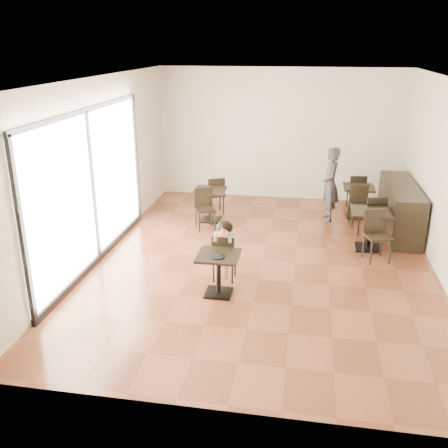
% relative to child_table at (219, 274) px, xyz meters
% --- Properties ---
extents(floor, '(6.00, 8.00, 0.01)m').
position_rel_child_table_xyz_m(floor, '(0.57, 1.39, -0.34)').
color(floor, brown).
rests_on(floor, ground).
extents(ceiling, '(6.00, 8.00, 0.01)m').
position_rel_child_table_xyz_m(ceiling, '(0.57, 1.39, 2.86)').
color(ceiling, white).
rests_on(ceiling, floor).
extents(wall_back, '(6.00, 0.01, 3.20)m').
position_rel_child_table_xyz_m(wall_back, '(0.57, 5.39, 1.26)').
color(wall_back, beige).
rests_on(wall_back, floor).
extents(wall_front, '(6.00, 0.01, 3.20)m').
position_rel_child_table_xyz_m(wall_front, '(0.57, -2.61, 1.26)').
color(wall_front, beige).
rests_on(wall_front, floor).
extents(wall_left, '(0.01, 8.00, 3.20)m').
position_rel_child_table_xyz_m(wall_left, '(-2.43, 1.39, 1.26)').
color(wall_left, beige).
rests_on(wall_left, floor).
extents(storefront_window, '(0.04, 4.50, 2.60)m').
position_rel_child_table_xyz_m(storefront_window, '(-2.40, 0.89, 1.06)').
color(storefront_window, white).
rests_on(storefront_window, floor).
extents(child_table, '(0.64, 0.64, 0.68)m').
position_rel_child_table_xyz_m(child_table, '(0.00, 0.00, 0.00)').
color(child_table, black).
rests_on(child_table, floor).
extents(child_chair, '(0.37, 0.37, 0.82)m').
position_rel_child_table_xyz_m(child_chair, '(0.00, 0.55, 0.07)').
color(child_chair, black).
rests_on(child_chair, floor).
extents(child, '(0.37, 0.51, 1.03)m').
position_rel_child_table_xyz_m(child, '(0.00, 0.55, 0.17)').
color(child, gray).
rests_on(child, child_chair).
extents(plate, '(0.23, 0.23, 0.01)m').
position_rel_child_table_xyz_m(plate, '(0.00, -0.10, 0.35)').
color(plate, black).
rests_on(plate, child_table).
extents(pizza_slice, '(0.24, 0.18, 0.06)m').
position_rel_child_table_xyz_m(pizza_slice, '(0.00, 0.36, 0.55)').
color(pizza_slice, '#EEC885').
rests_on(pizza_slice, child).
extents(adult_patron, '(0.45, 0.63, 1.63)m').
position_rel_child_table_xyz_m(adult_patron, '(1.78, 3.88, 0.47)').
color(adult_patron, '#39393E').
rests_on(adult_patron, floor).
extents(cafe_table_mid, '(0.92, 0.92, 0.77)m').
position_rel_child_table_xyz_m(cafe_table_mid, '(2.50, 2.30, 0.04)').
color(cafe_table_mid, black).
rests_on(cafe_table_mid, floor).
extents(cafe_table_left, '(0.90, 0.90, 0.72)m').
position_rel_child_table_xyz_m(cafe_table_left, '(-0.80, 3.36, 0.02)').
color(cafe_table_left, black).
rests_on(cafe_table_left, floor).
extents(cafe_table_back, '(0.74, 0.74, 0.71)m').
position_rel_child_table_xyz_m(cafe_table_back, '(2.43, 4.18, 0.01)').
color(cafe_table_back, black).
rests_on(cafe_table_back, floor).
extents(chair_mid_a, '(0.52, 0.52, 0.93)m').
position_rel_child_table_xyz_m(chair_mid_a, '(2.59, 2.85, 0.12)').
color(chair_mid_a, black).
rests_on(chair_mid_a, floor).
extents(chair_mid_b, '(0.52, 0.52, 0.93)m').
position_rel_child_table_xyz_m(chair_mid_b, '(2.59, 1.75, 0.12)').
color(chair_mid_b, black).
rests_on(chair_mid_b, floor).
extents(chair_left_a, '(0.52, 0.52, 0.87)m').
position_rel_child_table_xyz_m(chair_left_a, '(-0.80, 3.91, 0.09)').
color(chair_left_a, black).
rests_on(chair_left_a, floor).
extents(chair_left_b, '(0.52, 0.52, 0.87)m').
position_rel_child_table_xyz_m(chair_left_b, '(-0.80, 2.81, 0.09)').
color(chair_left_b, black).
rests_on(chair_left_b, floor).
extents(chair_back_a, '(0.42, 0.42, 0.85)m').
position_rel_child_table_xyz_m(chair_back_a, '(2.43, 4.73, 0.09)').
color(chair_back_a, black).
rests_on(chair_back_a, floor).
extents(chair_back_b, '(0.42, 0.42, 0.85)m').
position_rel_child_table_xyz_m(chair_back_b, '(2.43, 3.63, 0.09)').
color(chair_back_b, black).
rests_on(chair_back_b, floor).
extents(service_counter, '(0.60, 2.40, 1.00)m').
position_rel_child_table_xyz_m(service_counter, '(3.22, 3.39, 0.16)').
color(service_counter, black).
rests_on(service_counter, floor).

